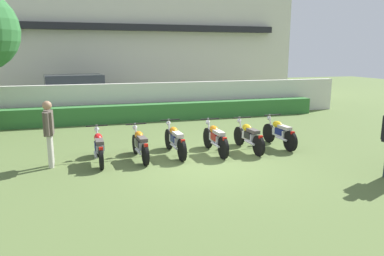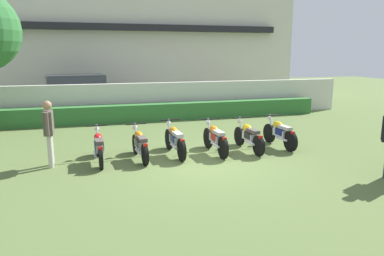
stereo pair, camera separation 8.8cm
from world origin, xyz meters
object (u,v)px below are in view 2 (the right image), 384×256
motorcycle_in_row_1 (140,144)px  motorcycle_in_row_3 (215,138)px  motorcycle_in_row_5 (280,133)px  motorcycle_in_row_4 (249,136)px  inspector_person (49,128)px  parked_car (80,94)px  motorcycle_in_row_0 (99,147)px  motorcycle_in_row_2 (175,140)px

motorcycle_in_row_1 → motorcycle_in_row_3: (2.23, -0.01, 0.02)m
motorcycle_in_row_3 → motorcycle_in_row_5: bearing=-88.0°
motorcycle_in_row_4 → inspector_person: inspector_person is taller
inspector_person → motorcycle_in_row_3: bearing=0.1°
parked_car → motorcycle_in_row_0: bearing=-93.7°
motorcycle_in_row_1 → inspector_person: (-2.34, -0.02, 0.60)m
motorcycle_in_row_4 → motorcycle_in_row_5: (1.14, 0.14, 0.01)m
motorcycle_in_row_5 → motorcycle_in_row_1: bearing=88.1°
parked_car → inspector_person: (-0.60, -8.98, 0.10)m
parked_car → inspector_person: 9.00m
motorcycle_in_row_2 → motorcycle_in_row_3: (1.19, -0.16, 0.00)m
motorcycle_in_row_4 → motorcycle_in_row_1: bearing=87.6°
motorcycle_in_row_4 → inspector_person: (-5.65, 0.00, 0.59)m
motorcycle_in_row_1 → inspector_person: inspector_person is taller
motorcycle_in_row_3 → motorcycle_in_row_4: (1.08, -0.01, -0.01)m
motorcycle_in_row_3 → motorcycle_in_row_4: motorcycle_in_row_3 is taller
motorcycle_in_row_0 → motorcycle_in_row_4: motorcycle_in_row_4 is taller
motorcycle_in_row_0 → motorcycle_in_row_2: (2.16, 0.14, 0.01)m
parked_car → motorcycle_in_row_1: 9.14m
motorcycle_in_row_2 → inspector_person: inspector_person is taller
parked_car → motorcycle_in_row_3: bearing=-73.8°
motorcycle_in_row_0 → motorcycle_in_row_5: size_ratio=1.01×
motorcycle_in_row_4 → motorcycle_in_row_5: bearing=-84.9°
parked_car → motorcycle_in_row_5: parked_car is taller
motorcycle_in_row_0 → motorcycle_in_row_1: (1.12, -0.01, -0.00)m
motorcycle_in_row_3 → motorcycle_in_row_4: 1.08m
parked_car → motorcycle_in_row_1: bearing=-86.7°
motorcycle_in_row_0 → motorcycle_in_row_5: bearing=-90.7°
parked_car → motorcycle_in_row_0: parked_car is taller
motorcycle_in_row_1 → parked_car: bearing=6.5°
motorcycle_in_row_5 → inspector_person: (-6.79, -0.14, 0.58)m
motorcycle_in_row_3 → motorcycle_in_row_0: bearing=88.2°
motorcycle_in_row_2 → motorcycle_in_row_0: bearing=91.0°
motorcycle_in_row_1 → motorcycle_in_row_3: motorcycle_in_row_3 is taller
motorcycle_in_row_5 → motorcycle_in_row_4: bearing=93.6°
motorcycle_in_row_0 → motorcycle_in_row_1: size_ratio=1.04×
motorcycle_in_row_1 → inspector_person: bearing=85.9°
motorcycle_in_row_0 → motorcycle_in_row_3: (3.35, -0.02, 0.02)m
motorcycle_in_row_0 → motorcycle_in_row_3: bearing=-92.2°
motorcycle_in_row_4 → motorcycle_in_row_3: bearing=87.6°
motorcycle_in_row_4 → inspector_person: 5.68m
motorcycle_in_row_0 → motorcycle_in_row_2: motorcycle_in_row_2 is taller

